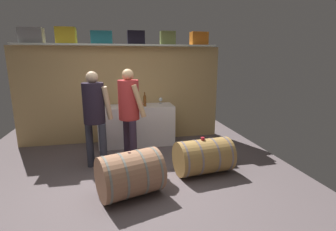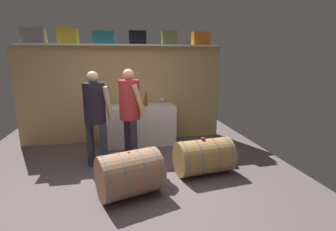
{
  "view_description": "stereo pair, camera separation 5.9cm",
  "coord_description": "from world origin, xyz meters",
  "px_view_note": "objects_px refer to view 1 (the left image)",
  "views": [
    {
      "loc": [
        -0.19,
        -3.37,
        1.86
      ],
      "look_at": [
        0.59,
        0.21,
        1.02
      ],
      "focal_mm": 26.93,
      "sensor_mm": 36.0,
      "label": 1
    },
    {
      "loc": [
        -0.13,
        -3.39,
        1.86
      ],
      "look_at": [
        0.59,
        0.21,
        1.02
      ],
      "focal_mm": 26.93,
      "sensor_mm": 36.0,
      "label": 2
    }
  ],
  "objects_px": {
    "wine_bottle_clear": "(106,99)",
    "winemaker_pouring": "(129,107)",
    "toolcase_grey": "(31,36)",
    "work_cabinet": "(136,125)",
    "toolcase_olive": "(168,38)",
    "wine_bottle_dark": "(121,101)",
    "toolcase_teal": "(102,38)",
    "red_funnel": "(141,102)",
    "tasting_cup": "(203,139)",
    "toolcase_yellow": "(66,36)",
    "toolcase_orange": "(199,39)",
    "wine_barrel_near": "(204,156)",
    "wine_bottle_amber": "(145,100)",
    "visitor_tasting": "(94,110)",
    "wine_glass": "(161,100)",
    "toolcase_black": "(136,38)",
    "wine_barrel_far": "(130,174)"
  },
  "relations": [
    {
      "from": "wine_bottle_clear",
      "to": "winemaker_pouring",
      "type": "bearing_deg",
      "value": -69.34
    },
    {
      "from": "toolcase_grey",
      "to": "work_cabinet",
      "type": "bearing_deg",
      "value": -4.23
    },
    {
      "from": "toolcase_olive",
      "to": "wine_bottle_dark",
      "type": "bearing_deg",
      "value": -165.83
    },
    {
      "from": "toolcase_teal",
      "to": "red_funnel",
      "type": "relative_size",
      "value": 3.81
    },
    {
      "from": "work_cabinet",
      "to": "tasting_cup",
      "type": "distance_m",
      "value": 1.91
    },
    {
      "from": "toolcase_yellow",
      "to": "wine_bottle_dark",
      "type": "distance_m",
      "value": 1.67
    },
    {
      "from": "work_cabinet",
      "to": "wine_bottle_clear",
      "type": "bearing_deg",
      "value": 172.22
    },
    {
      "from": "wine_bottle_clear",
      "to": "toolcase_orange",
      "type": "bearing_deg",
      "value": 3.27
    },
    {
      "from": "red_funnel",
      "to": "wine_barrel_near",
      "type": "bearing_deg",
      "value": -64.94
    },
    {
      "from": "toolcase_olive",
      "to": "red_funnel",
      "type": "xyz_separation_m",
      "value": [
        -0.62,
        -0.12,
        -1.36
      ]
    },
    {
      "from": "wine_barrel_near",
      "to": "wine_bottle_amber",
      "type": "bearing_deg",
      "value": 108.68
    },
    {
      "from": "wine_bottle_clear",
      "to": "toolcase_yellow",
      "type": "bearing_deg",
      "value": 170.56
    },
    {
      "from": "wine_barrel_near",
      "to": "visitor_tasting",
      "type": "bearing_deg",
      "value": 154.46
    },
    {
      "from": "tasting_cup",
      "to": "winemaker_pouring",
      "type": "relative_size",
      "value": 0.03
    },
    {
      "from": "toolcase_olive",
      "to": "red_funnel",
      "type": "relative_size",
      "value": 2.88
    },
    {
      "from": "wine_bottle_clear",
      "to": "visitor_tasting",
      "type": "height_order",
      "value": "visitor_tasting"
    },
    {
      "from": "wine_glass",
      "to": "toolcase_grey",
      "type": "bearing_deg",
      "value": 179.06
    },
    {
      "from": "wine_bottle_clear",
      "to": "wine_barrel_near",
      "type": "bearing_deg",
      "value": -48.53
    },
    {
      "from": "wine_glass",
      "to": "visitor_tasting",
      "type": "xyz_separation_m",
      "value": [
        -1.35,
        -1.26,
        0.07
      ]
    },
    {
      "from": "toolcase_black",
      "to": "wine_barrel_far",
      "type": "xyz_separation_m",
      "value": [
        -0.35,
        -2.32,
        -1.96
      ]
    },
    {
      "from": "red_funnel",
      "to": "tasting_cup",
      "type": "height_order",
      "value": "red_funnel"
    },
    {
      "from": "wine_glass",
      "to": "winemaker_pouring",
      "type": "distance_m",
      "value": 1.4
    },
    {
      "from": "toolcase_orange",
      "to": "wine_bottle_dark",
      "type": "height_order",
      "value": "toolcase_orange"
    },
    {
      "from": "red_funnel",
      "to": "visitor_tasting",
      "type": "height_order",
      "value": "visitor_tasting"
    },
    {
      "from": "toolcase_grey",
      "to": "toolcase_yellow",
      "type": "bearing_deg",
      "value": 1.67
    },
    {
      "from": "toolcase_black",
      "to": "toolcase_olive",
      "type": "height_order",
      "value": "toolcase_olive"
    },
    {
      "from": "wine_bottle_clear",
      "to": "wine_bottle_dark",
      "type": "relative_size",
      "value": 1.23
    },
    {
      "from": "wine_bottle_clear",
      "to": "wine_bottle_amber",
      "type": "bearing_deg",
      "value": -13.12
    },
    {
      "from": "toolcase_yellow",
      "to": "winemaker_pouring",
      "type": "distance_m",
      "value": 2.08
    },
    {
      "from": "tasting_cup",
      "to": "visitor_tasting",
      "type": "relative_size",
      "value": 0.04
    },
    {
      "from": "wine_glass",
      "to": "red_funnel",
      "type": "relative_size",
      "value": 1.23
    },
    {
      "from": "wine_bottle_amber",
      "to": "wine_barrel_near",
      "type": "distance_m",
      "value": 1.88
    },
    {
      "from": "toolcase_teal",
      "to": "winemaker_pouring",
      "type": "height_order",
      "value": "toolcase_teal"
    },
    {
      "from": "wine_bottle_dark",
      "to": "wine_barrel_near",
      "type": "xyz_separation_m",
      "value": [
        1.25,
        -1.66,
        -0.69
      ]
    },
    {
      "from": "toolcase_yellow",
      "to": "wine_barrel_far",
      "type": "bearing_deg",
      "value": -65.43
    },
    {
      "from": "wine_bottle_clear",
      "to": "wine_barrel_far",
      "type": "height_order",
      "value": "wine_bottle_clear"
    },
    {
      "from": "toolcase_olive",
      "to": "wine_barrel_near",
      "type": "height_order",
      "value": "toolcase_olive"
    },
    {
      "from": "toolcase_orange",
      "to": "red_funnel",
      "type": "distance_m",
      "value": 1.91
    },
    {
      "from": "wine_bottle_dark",
      "to": "toolcase_black",
      "type": "bearing_deg",
      "value": 29.33
    },
    {
      "from": "work_cabinet",
      "to": "wine_barrel_near",
      "type": "height_order",
      "value": "work_cabinet"
    },
    {
      "from": "wine_bottle_clear",
      "to": "wine_bottle_amber",
      "type": "relative_size",
      "value": 1.13
    },
    {
      "from": "wine_bottle_clear",
      "to": "red_funnel",
      "type": "xyz_separation_m",
      "value": [
        0.73,
        -0.0,
        -0.1
      ]
    },
    {
      "from": "wine_bottle_dark",
      "to": "wine_barrel_near",
      "type": "height_order",
      "value": "wine_bottle_dark"
    },
    {
      "from": "toolcase_teal",
      "to": "wine_barrel_near",
      "type": "bearing_deg",
      "value": -48.92
    },
    {
      "from": "toolcase_black",
      "to": "wine_bottle_amber",
      "type": "xyz_separation_m",
      "value": [
        0.12,
        -0.3,
        -1.28
      ]
    },
    {
      "from": "toolcase_grey",
      "to": "wine_barrel_far",
      "type": "bearing_deg",
      "value": -52.63
    },
    {
      "from": "wine_glass",
      "to": "visitor_tasting",
      "type": "relative_size",
      "value": 0.08
    },
    {
      "from": "toolcase_orange",
      "to": "wine_bottle_dark",
      "type": "distance_m",
      "value": 2.2
    },
    {
      "from": "toolcase_black",
      "to": "tasting_cup",
      "type": "bearing_deg",
      "value": -65.3
    },
    {
      "from": "work_cabinet",
      "to": "wine_barrel_far",
      "type": "height_order",
      "value": "work_cabinet"
    }
  ]
}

